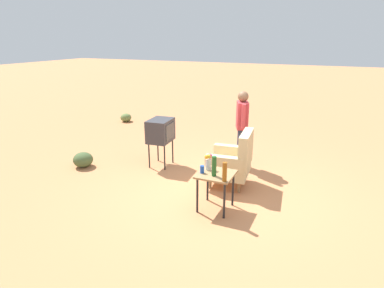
% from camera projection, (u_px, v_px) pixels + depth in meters
% --- Properties ---
extents(ground_plane, '(60.00, 60.00, 0.00)m').
position_uv_depth(ground_plane, '(221.00, 190.00, 5.99)').
color(ground_plane, '#C17A4C').
extents(armchair, '(0.85, 0.86, 1.06)m').
position_uv_depth(armchair, '(233.00, 161.00, 6.04)').
color(armchair, '#937047').
rests_on(armchair, ground).
extents(side_table, '(0.56, 0.56, 0.62)m').
position_uv_depth(side_table, '(216.00, 179.00, 5.19)').
color(side_table, black).
rests_on(side_table, ground).
extents(tv_on_stand, '(0.63, 0.49, 1.03)m').
position_uv_depth(tv_on_stand, '(161.00, 131.00, 6.93)').
color(tv_on_stand, black).
rests_on(tv_on_stand, ground).
extents(person_standing, '(0.54, 0.34, 1.64)m').
position_uv_depth(person_standing, '(242.00, 125.00, 6.80)').
color(person_standing, '#2D3347').
rests_on(person_standing, ground).
extents(soda_can_blue, '(0.07, 0.07, 0.12)m').
position_uv_depth(soda_can_blue, '(202.00, 169.00, 5.16)').
color(soda_can_blue, blue).
rests_on(soda_can_blue, side_table).
extents(soda_can_red, '(0.07, 0.07, 0.12)m').
position_uv_depth(soda_can_red, '(209.00, 163.00, 5.41)').
color(soda_can_red, red).
rests_on(soda_can_red, side_table).
extents(bottle_tall_amber, '(0.07, 0.07, 0.30)m').
position_uv_depth(bottle_tall_amber, '(225.00, 172.00, 4.83)').
color(bottle_tall_amber, brown).
rests_on(bottle_tall_amber, side_table).
extents(bottle_wine_green, '(0.07, 0.07, 0.32)m').
position_uv_depth(bottle_wine_green, '(214.00, 166.00, 5.02)').
color(bottle_wine_green, '#1E5623').
rests_on(bottle_wine_green, side_table).
extents(flower_vase, '(0.15, 0.10, 0.27)m').
position_uv_depth(flower_vase, '(208.00, 161.00, 5.26)').
color(flower_vase, silver).
rests_on(flower_vase, side_table).
extents(shrub_near, '(0.36, 0.36, 0.28)m').
position_uv_depth(shrub_near, '(126.00, 117.00, 10.82)').
color(shrub_near, olive).
rests_on(shrub_near, ground).
extents(shrub_mid, '(0.42, 0.42, 0.32)m').
position_uv_depth(shrub_mid, '(83.00, 160.00, 7.03)').
color(shrub_mid, '#475B33').
rests_on(shrub_mid, ground).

